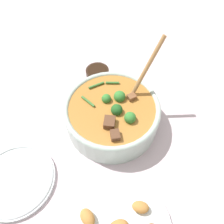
# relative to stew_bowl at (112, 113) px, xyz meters

# --- Properties ---
(ground_plane) EXTENTS (4.00, 4.00, 0.00)m
(ground_plane) POSITION_rel_stew_bowl_xyz_m (0.00, 0.00, -0.05)
(ground_plane) COLOR silver
(stew_bowl) EXTENTS (0.29, 0.31, 0.26)m
(stew_bowl) POSITION_rel_stew_bowl_xyz_m (0.00, 0.00, 0.00)
(stew_bowl) COLOR #B2C6BC
(stew_bowl) RESTS_ON ground_plane
(condiment_bowl) EXTENTS (0.08, 0.08, 0.04)m
(condiment_bowl) POSITION_rel_stew_bowl_xyz_m (0.21, -0.00, -0.03)
(condiment_bowl) COLOR black
(condiment_bowl) RESTS_ON ground_plane
(empty_plate) EXTENTS (0.21, 0.21, 0.02)m
(empty_plate) POSITION_rel_stew_bowl_xyz_m (-0.12, 0.30, -0.04)
(empty_plate) COLOR white
(empty_plate) RESTS_ON ground_plane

